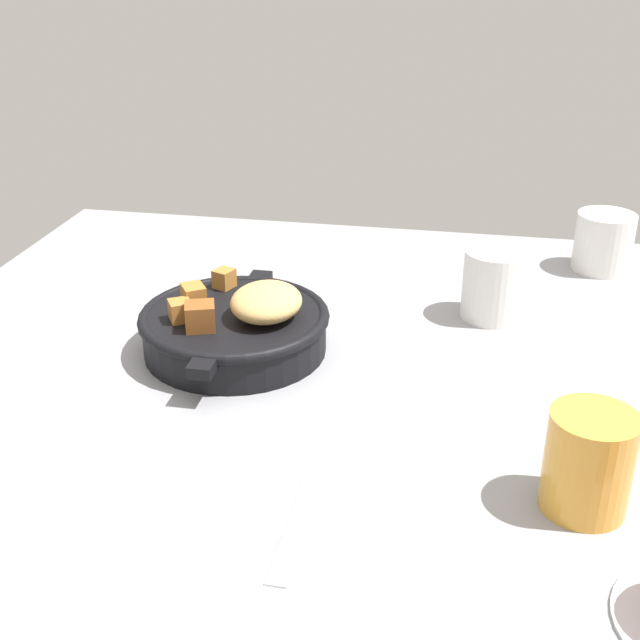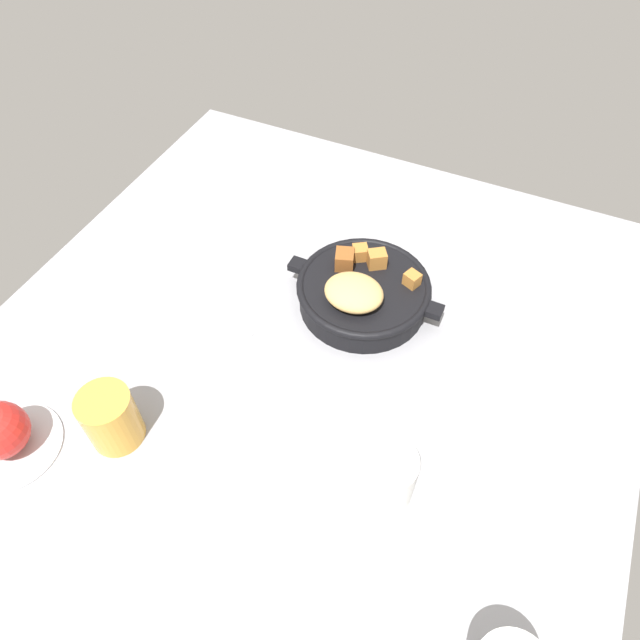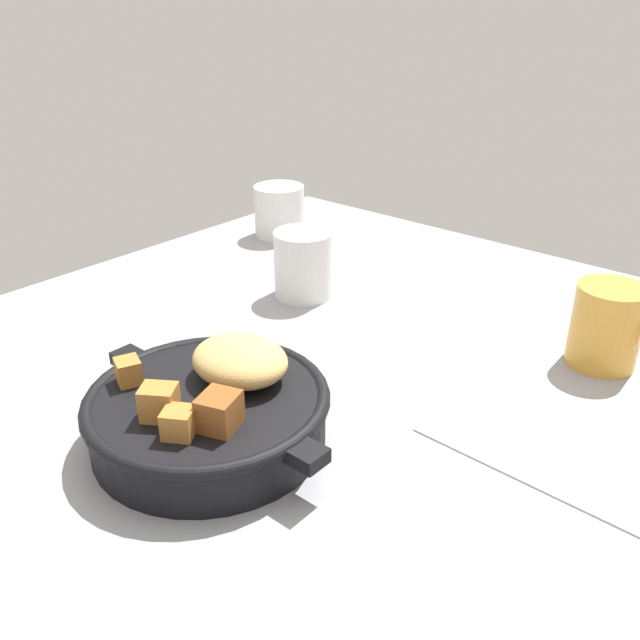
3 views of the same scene
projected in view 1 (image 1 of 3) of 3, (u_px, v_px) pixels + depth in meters
The scene contains 6 objects.
ground_plane at pixel (331, 389), 83.97cm from camera, with size 93.23×98.10×2.40cm, color gray.
cast_iron_skillet at pixel (237, 325), 87.66cm from camera, with size 24.66×20.41×7.88cm.
butter_knife at pixel (308, 493), 66.45cm from camera, with size 21.16×1.60×0.36cm, color silver.
white_creamer_pitcher at pixel (493, 285), 94.81cm from camera, with size 7.13×7.13×8.22cm, color white.
ceramic_mug_white at pixel (604, 242), 108.17cm from camera, with size 7.55×7.55×7.71cm, color silver.
juice_glass_amber at pixel (588, 462), 63.42cm from camera, with size 6.85×6.85×8.42cm, color gold.
Camera 1 is at (71.41, 12.41, 41.80)cm, focal length 46.03 mm.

